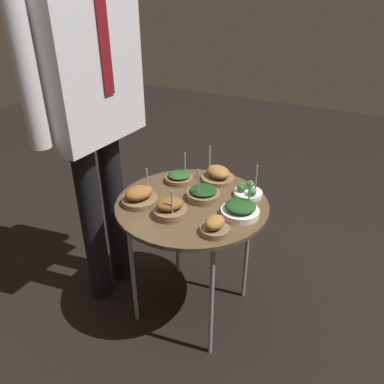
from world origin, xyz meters
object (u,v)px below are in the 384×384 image
Objects in this scene: bowl_roast_back_right at (218,175)px; bowl_roast_front_right at (215,226)px; bowl_broccoli_near_rim at (248,192)px; bowl_spinach_front_center at (179,177)px; bowl_roast_mid_left at (170,209)px; bowl_spinach_back_left at (240,210)px; serving_cart at (192,210)px; bowl_roast_far_rim at (139,196)px; bowl_spinach_mid_right at (203,194)px; waiter_figure at (86,83)px.

bowl_roast_front_right is at bearing -156.41° from bowl_roast_back_right.
bowl_broccoli_near_rim is 0.34m from bowl_spinach_front_center.
bowl_spinach_back_left is at bearing -61.91° from bowl_roast_mid_left.
bowl_broccoli_near_rim reaches higher than serving_cart.
bowl_spinach_front_center is at bearing 68.23° from bowl_spinach_back_left.
bowl_roast_far_rim is 0.48m from bowl_broccoli_near_rim.
bowl_spinach_mid_right reaches higher than bowl_spinach_front_center.
bowl_spinach_mid_right is at bearing 126.05° from bowl_broccoli_near_rim.
bowl_roast_back_right reaches higher than serving_cart.
bowl_roast_far_rim is at bearing 150.09° from bowl_roast_back_right.
bowl_roast_front_right is (-0.21, -0.16, 0.01)m from bowl_spinach_mid_right.
bowl_roast_back_right is (0.24, -0.01, 0.07)m from serving_cart.
bowl_roast_back_right is (0.10, -0.16, 0.01)m from bowl_spinach_front_center.
bowl_roast_mid_left is at bearing 144.61° from bowl_broccoli_near_rim.
bowl_roast_mid_left is 0.38m from bowl_broccoli_near_rim.
bowl_roast_mid_left reaches higher than bowl_roast_front_right.
bowl_spinach_back_left is 0.92× the size of bowl_roast_back_right.
waiter_figure reaches higher than bowl_spinach_front_center.
bowl_spinach_back_left is (0.11, -0.42, -0.00)m from bowl_roast_far_rim.
bowl_spinach_front_center is at bearing 62.19° from bowl_spinach_mid_right.
bowl_spinach_front_center is 0.82× the size of bowl_roast_back_right.
bowl_spinach_back_left reaches higher than serving_cart.
bowl_roast_mid_left is at bearing 163.66° from bowl_spinach_mid_right.
serving_cart is at bearing -134.26° from bowl_spinach_front_center.
serving_cart is 4.23× the size of bowl_spinach_back_left.
bowl_roast_back_right is at bearing -58.36° from bowl_spinach_front_center.
bowl_roast_front_right is at bearing -99.19° from waiter_figure.
serving_cart is at bearing 177.73° from bowl_roast_back_right.
waiter_figure is (-0.23, 0.66, 0.45)m from bowl_broccoli_near_rim.
bowl_spinach_front_center is at bearing 23.45° from bowl_roast_mid_left.
bowl_roast_mid_left is 0.89× the size of bowl_broccoli_near_rim.
serving_cart is at bearing -83.17° from waiter_figure.
bowl_broccoli_near_rim is at bearing -53.95° from bowl_spinach_mid_right.
bowl_roast_far_rim is 0.92× the size of bowl_roast_back_right.
serving_cart is at bearing 150.65° from bowl_spinach_mid_right.
bowl_spinach_mid_right is 0.98× the size of bowl_broccoli_near_rim.
serving_cart is 0.25m from bowl_roast_back_right.
waiter_figure is at bearing 79.69° from bowl_roast_mid_left.
waiter_figure reaches higher than bowl_roast_far_rim.
bowl_roast_back_right is (0.25, 0.21, 0.00)m from bowl_spinach_back_left.
bowl_spinach_mid_right is at bearing -29.35° from serving_cart.
serving_cart is 4.26× the size of bowl_roast_far_rim.
bowl_spinach_front_center is 0.45m from bowl_roast_front_right.
bowl_spinach_mid_right is 0.27m from bowl_roast_front_right.
serving_cart is 3.91× the size of bowl_roast_back_right.
bowl_roast_front_right is (-0.31, -0.33, 0.01)m from bowl_spinach_front_center.
serving_cart is at bearing 131.54° from bowl_broccoli_near_rim.
bowl_roast_back_right reaches higher than bowl_roast_front_right.
bowl_spinach_front_center reaches higher than bowl_roast_mid_left.
bowl_spinach_front_center is (-0.02, 0.34, 0.00)m from bowl_broccoli_near_rim.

